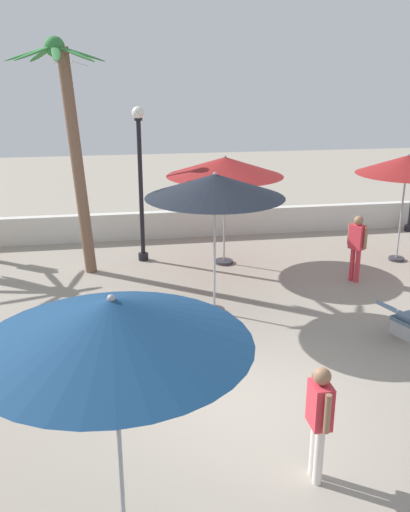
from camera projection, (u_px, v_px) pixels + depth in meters
ground_plane at (239, 403)px, 8.96m from camera, size 56.00×56.00×0.00m
boundary_wall at (173, 224)px, 17.69m from camera, size 25.20×0.30×0.85m
patio_umbrella_0 at (215, 186)px, 11.40m from camera, size 2.91×2.91×3.12m
patio_umbrella_1 at (112, 323)px, 5.42m from camera, size 2.80×2.80×3.05m
patio_umbrella_3 at (407, 165)px, 14.82m from camera, size 2.69×2.69×2.98m
patio_umbrella_5 at (225, 167)px, 14.59m from camera, size 3.10×3.10×2.97m
palm_tree_0 at (71, 132)px, 13.60m from camera, size 2.32×2.33×5.84m
lamp_post_2 at (140, 175)px, 14.92m from camera, size 0.33×0.33×4.20m
guest_0 at (357, 242)px, 13.79m from camera, size 0.39×0.49×1.70m
guest_1 at (319, 414)px, 7.00m from camera, size 0.24×0.56×1.64m
seagull_1 at (71, 64)px, 15.84m from camera, size 0.95×0.38×0.16m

